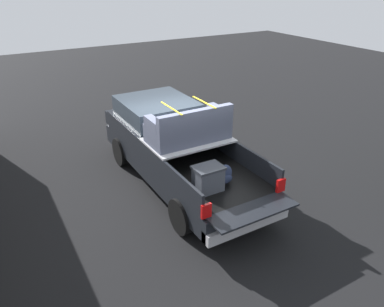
% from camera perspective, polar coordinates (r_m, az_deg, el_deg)
% --- Properties ---
extents(ground_plane, '(40.00, 40.00, 0.00)m').
position_cam_1_polar(ground_plane, '(9.56, -1.81, -4.55)').
color(ground_plane, black).
extents(pickup_truck, '(6.05, 2.06, 2.23)m').
position_cam_1_polar(pickup_truck, '(9.40, -2.99, 1.45)').
color(pickup_truck, black).
rests_on(pickup_truck, ground_plane).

